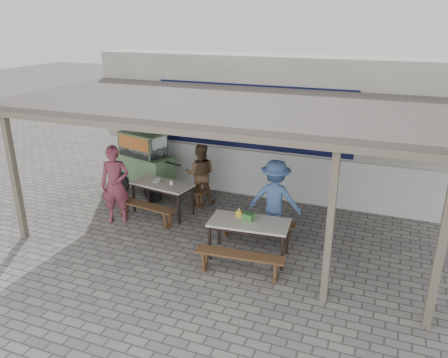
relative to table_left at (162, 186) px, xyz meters
name	(u,v)px	position (x,y,z in m)	size (l,w,h in m)	color
ground	(213,248)	(1.76, -1.14, -0.67)	(60.00, 60.00, 0.00)	slate
back_wall	(266,126)	(1.76, 2.44, 1.05)	(9.00, 1.28, 3.50)	beige
warung_roof	(230,106)	(1.77, -0.24, 2.04)	(9.00, 4.21, 2.81)	#5E5650
table_left	(162,186)	(0.00, 0.00, 0.00)	(1.51, 0.87, 0.75)	silver
bench_left_street	(145,209)	(-0.09, -0.63, -0.33)	(1.56, 0.50, 0.45)	brown
bench_left_wall	(179,191)	(0.09, 0.63, -0.33)	(1.56, 0.50, 0.45)	brown
table_right	(249,225)	(2.52, -1.18, 0.00)	(1.57, 0.86, 0.75)	silver
bench_right_street	(240,259)	(2.59, -1.89, -0.33)	(1.62, 0.42, 0.45)	brown
bench_right_wall	(257,225)	(2.46, -0.48, -0.33)	(1.62, 0.42, 0.45)	brown
vendor_cart	(145,161)	(-1.03, 0.97, 0.22)	(2.10, 1.15, 1.63)	#7A9E69
patron_street_side	(115,185)	(-0.75, -0.76, 0.21)	(0.64, 0.42, 1.76)	brown
patron_wall_side	(200,174)	(0.58, 0.88, 0.09)	(0.74, 0.57, 1.52)	brown
patron_right_table	(275,199)	(2.74, -0.13, 0.17)	(1.08, 0.62, 1.67)	#486AA7
tissue_box	(239,213)	(2.26, -1.02, 0.13)	(0.11, 0.11, 0.11)	gold
donation_box	(248,217)	(2.48, -1.13, 0.15)	(0.21, 0.14, 0.14)	#377734
condiment_jar	(171,182)	(0.23, 0.03, 0.12)	(0.08, 0.08, 0.09)	white
condiment_bowl	(157,181)	(-0.17, 0.04, 0.10)	(0.20, 0.20, 0.05)	silver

